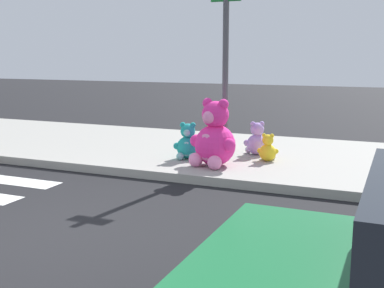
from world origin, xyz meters
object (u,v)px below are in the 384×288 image
sign_pole (225,68)px  plush_yellow (268,150)px  plush_teal (188,144)px  plush_pink_large (214,139)px  plush_lime (210,143)px  plush_lavender (257,141)px  plush_brown (219,137)px

sign_pole → plush_yellow: (0.78, 0.17, -1.49)m
sign_pole → plush_teal: size_ratio=4.63×
plush_pink_large → plush_teal: (-0.65, 0.35, -0.20)m
plush_lime → plush_lavender: bearing=17.1°
plush_lime → plush_lavender: size_ratio=0.83×
plush_teal → plush_brown: 1.17m
sign_pole → plush_yellow: bearing=12.2°
plush_pink_large → plush_lime: size_ratio=2.16×
plush_lavender → plush_teal: bearing=-140.5°
plush_lavender → plush_yellow: 0.61m
sign_pole → plush_teal: (-0.65, -0.23, -1.42)m
plush_brown → plush_lime: bearing=-89.6°
sign_pole → plush_yellow: size_ratio=6.24×
plush_lime → plush_pink_large: bearing=-66.0°
sign_pole → plush_lavender: size_ratio=4.86×
plush_pink_large → plush_teal: 0.77m
plush_lime → plush_yellow: (1.22, -0.23, -0.01)m
plush_teal → plush_lime: 0.67m
plush_lavender → plush_yellow: bearing=-55.2°
plush_lime → plush_brown: plush_brown is taller
sign_pole → plush_brown: (-0.44, 0.92, -1.44)m
plush_pink_large → sign_pole: bearing=90.4°
plush_pink_large → plush_lavender: (0.43, 1.25, -0.21)m
plush_brown → plush_lavender: 0.91m
plush_lime → plush_lavender: plush_lavender is taller
plush_yellow → plush_lime: bearing=169.2°
plush_teal → sign_pole: bearing=19.4°
plush_teal → plush_yellow: (1.43, 0.40, -0.07)m
plush_pink_large → plush_yellow: size_ratio=2.31×
sign_pole → plush_teal: sign_pole is taller
plush_teal → plush_lavender: plush_teal is taller
plush_brown → plush_lavender: bearing=-15.9°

